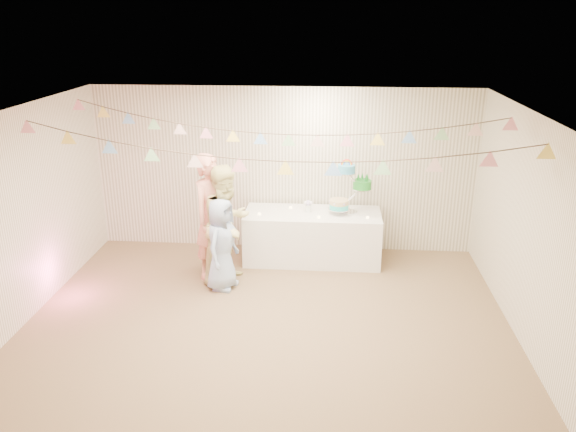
# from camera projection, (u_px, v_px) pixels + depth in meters

# --- Properties ---
(floor) EXTENTS (6.00, 6.00, 0.00)m
(floor) POSITION_uv_depth(u_px,v_px,m) (267.00, 325.00, 6.95)
(floor) COLOR brown
(floor) RESTS_ON ground
(ceiling) EXTENTS (6.00, 6.00, 0.00)m
(ceiling) POSITION_uv_depth(u_px,v_px,m) (264.00, 115.00, 6.06)
(ceiling) COLOR white
(ceiling) RESTS_ON ground
(back_wall) EXTENTS (6.00, 6.00, 0.00)m
(back_wall) POSITION_uv_depth(u_px,v_px,m) (284.00, 170.00, 8.85)
(back_wall) COLOR silver
(back_wall) RESTS_ON ground
(front_wall) EXTENTS (6.00, 6.00, 0.00)m
(front_wall) POSITION_uv_depth(u_px,v_px,m) (226.00, 347.00, 4.16)
(front_wall) COLOR silver
(front_wall) RESTS_ON ground
(left_wall) EXTENTS (5.00, 5.00, 0.00)m
(left_wall) POSITION_uv_depth(u_px,v_px,m) (17.00, 220.00, 6.73)
(left_wall) COLOR silver
(left_wall) RESTS_ON ground
(right_wall) EXTENTS (5.00, 5.00, 0.00)m
(right_wall) POSITION_uv_depth(u_px,v_px,m) (531.00, 234.00, 6.28)
(right_wall) COLOR silver
(right_wall) RESTS_ON ground
(table) EXTENTS (2.07, 0.83, 0.78)m
(table) POSITION_uv_depth(u_px,v_px,m) (312.00, 236.00, 8.66)
(table) COLOR white
(table) RESTS_ON floor
(cake_stand) EXTENTS (0.70, 0.41, 0.78)m
(cake_stand) POSITION_uv_depth(u_px,v_px,m) (350.00, 190.00, 8.41)
(cake_stand) COLOR silver
(cake_stand) RESTS_ON table
(cake_bottom) EXTENTS (0.31, 0.31, 0.15)m
(cake_bottom) POSITION_uv_depth(u_px,v_px,m) (339.00, 210.00, 8.46)
(cake_bottom) COLOR #2BCBC4
(cake_bottom) RESTS_ON cake_stand
(cake_middle) EXTENTS (0.27, 0.27, 0.22)m
(cake_middle) POSITION_uv_depth(u_px,v_px,m) (362.00, 190.00, 8.49)
(cake_middle) COLOR #1C8124
(cake_middle) RESTS_ON cake_stand
(cake_top_tier) EXTENTS (0.25, 0.25, 0.19)m
(cake_top_tier) POSITION_uv_depth(u_px,v_px,m) (346.00, 175.00, 8.30)
(cake_top_tier) COLOR #3C96BE
(cake_top_tier) RESTS_ON cake_stand
(platter) EXTENTS (0.34, 0.34, 0.02)m
(platter) POSITION_uv_depth(u_px,v_px,m) (278.00, 214.00, 8.52)
(platter) COLOR white
(platter) RESTS_ON table
(posy) EXTENTS (0.15, 0.15, 0.18)m
(posy) POSITION_uv_depth(u_px,v_px,m) (308.00, 208.00, 8.56)
(posy) COLOR white
(posy) RESTS_ON table
(person_adult_a) EXTENTS (0.69, 0.79, 1.83)m
(person_adult_a) POSITION_uv_depth(u_px,v_px,m) (212.00, 216.00, 7.97)
(person_adult_a) COLOR #DD8773
(person_adult_a) RESTS_ON floor
(person_adult_b) EXTENTS (0.99, 1.05, 1.71)m
(person_adult_b) POSITION_uv_depth(u_px,v_px,m) (227.00, 224.00, 7.84)
(person_adult_b) COLOR #E2D68B
(person_adult_b) RESTS_ON floor
(person_child) EXTENTS (0.58, 0.73, 1.30)m
(person_child) POSITION_uv_depth(u_px,v_px,m) (222.00, 244.00, 7.68)
(person_child) COLOR #8FA5CB
(person_child) RESTS_ON floor
(bunting_back) EXTENTS (5.60, 1.10, 0.40)m
(bunting_back) POSITION_uv_depth(u_px,v_px,m) (274.00, 120.00, 7.18)
(bunting_back) COLOR pink
(bunting_back) RESTS_ON ceiling
(bunting_front) EXTENTS (5.60, 0.90, 0.36)m
(bunting_front) POSITION_uv_depth(u_px,v_px,m) (262.00, 144.00, 5.97)
(bunting_front) COLOR #72A5E5
(bunting_front) RESTS_ON ceiling
(tealight_0) EXTENTS (0.04, 0.04, 0.03)m
(tealight_0) POSITION_uv_depth(u_px,v_px,m) (259.00, 214.00, 8.44)
(tealight_0) COLOR #FFD88C
(tealight_0) RESTS_ON table
(tealight_1) EXTENTS (0.04, 0.04, 0.03)m
(tealight_1) POSITION_uv_depth(u_px,v_px,m) (291.00, 207.00, 8.71)
(tealight_1) COLOR #FFD88C
(tealight_1) RESTS_ON table
(tealight_2) EXTENTS (0.04, 0.04, 0.03)m
(tealight_2) POSITION_uv_depth(u_px,v_px,m) (319.00, 217.00, 8.31)
(tealight_2) COLOR #FFD88C
(tealight_2) RESTS_ON table
(tealight_3) EXTENTS (0.04, 0.04, 0.03)m
(tealight_3) POSITION_uv_depth(u_px,v_px,m) (336.00, 208.00, 8.70)
(tealight_3) COLOR #FFD88C
(tealight_3) RESTS_ON table
(tealight_4) EXTENTS (0.04, 0.04, 0.03)m
(tealight_4) POSITION_uv_depth(u_px,v_px,m) (368.00, 217.00, 8.29)
(tealight_4) COLOR #FFD88C
(tealight_4) RESTS_ON table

